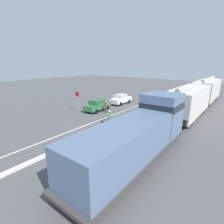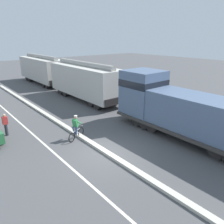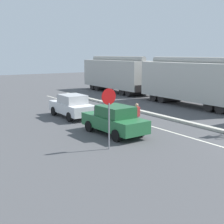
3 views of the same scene
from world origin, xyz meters
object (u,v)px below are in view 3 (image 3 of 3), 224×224
Objects in this scene: stop_sign at (109,107)px; parked_car_white at (72,106)px; parked_car_green at (114,120)px; pedestrian_by_cars at (137,116)px; hopper_car_lead at (193,82)px; hopper_car_middle at (117,74)px.

parked_car_white is at bearing 76.29° from stop_sign.
parked_car_green is at bearing -91.51° from parked_car_white.
parked_car_white is 2.60× the size of pedestrian_by_cars.
stop_sign is (-12.78, -6.51, -0.05)m from hopper_car_lead.
parked_car_green and parked_car_white have the same top height.
parked_car_white is 8.07m from stop_sign.
parked_car_green is 5.60m from parked_car_white.
parked_car_green is 3.02m from stop_sign.
stop_sign reaches higher than pedestrian_by_cars.
parked_car_white is at bearing 103.92° from pedestrian_by_cars.
hopper_car_lead is 1.00× the size of hopper_car_middle.
hopper_car_lead is 3.68× the size of stop_sign.
stop_sign reaches higher than parked_car_green.
parked_car_green is (-11.04, -4.36, -1.26)m from hopper_car_lead.
hopper_car_middle is 19.44m from parked_car_green.
parked_car_white is (-10.89, -10.36, -1.26)m from hopper_car_middle.
parked_car_white is 1.46× the size of stop_sign.
parked_car_green is (-11.04, -15.96, -1.26)m from hopper_car_middle.
parked_car_green is at bearing 50.97° from stop_sign.
pedestrian_by_cars is (-9.49, -15.99, -1.23)m from hopper_car_middle.
hopper_car_lead is at bearing -6.52° from parked_car_white.
hopper_car_middle reaches higher than stop_sign.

